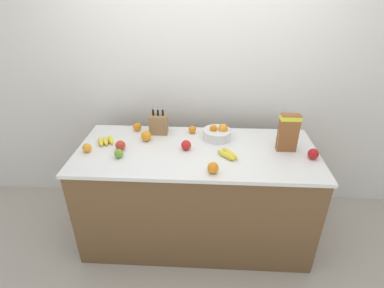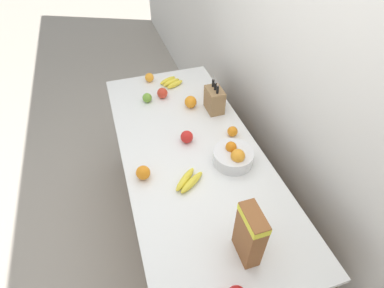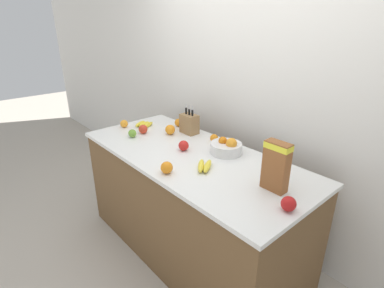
# 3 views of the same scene
# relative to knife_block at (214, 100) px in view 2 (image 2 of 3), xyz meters

# --- Properties ---
(ground_plane) EXTENTS (14.00, 14.00, 0.00)m
(ground_plane) POSITION_rel_knife_block_xyz_m (0.35, -0.29, -1.00)
(ground_plane) COLOR #B2A899
(wall_back) EXTENTS (9.00, 0.06, 2.60)m
(wall_back) POSITION_rel_knife_block_xyz_m (0.35, 0.35, 0.30)
(wall_back) COLOR silver
(wall_back) RESTS_ON ground_plane
(counter) EXTENTS (1.96, 0.86, 0.91)m
(counter) POSITION_rel_knife_block_xyz_m (0.35, -0.29, -0.55)
(counter) COLOR brown
(counter) RESTS_ON ground_plane
(knife_block) EXTENTS (0.16, 0.11, 0.26)m
(knife_block) POSITION_rel_knife_block_xyz_m (0.00, 0.00, 0.00)
(knife_block) COLOR #937047
(knife_block) RESTS_ON counter
(cereal_box) EXTENTS (0.16, 0.08, 0.31)m
(cereal_box) POSITION_rel_knife_block_xyz_m (1.08, -0.25, 0.08)
(cereal_box) COLOR brown
(cereal_box) RESTS_ON counter
(fruit_bowl) EXTENTS (0.24, 0.24, 0.14)m
(fruit_bowl) POSITION_rel_knife_block_xyz_m (0.52, -0.08, -0.04)
(fruit_bowl) COLOR silver
(fruit_bowl) RESTS_ON counter
(banana_bunch_left) EXTENTS (0.19, 0.20, 0.04)m
(banana_bunch_left) POSITION_rel_knife_block_xyz_m (0.60, -0.38, -0.07)
(banana_bunch_left) COLOR yellow
(banana_bunch_left) RESTS_ON counter
(banana_bunch_right) EXTENTS (0.18, 0.20, 0.04)m
(banana_bunch_right) POSITION_rel_knife_block_xyz_m (-0.43, -0.21, -0.07)
(banana_bunch_right) COLOR yellow
(banana_bunch_right) RESTS_ON counter
(apple_front) EXTENTS (0.07, 0.07, 0.07)m
(apple_front) POSITION_rel_knife_block_xyz_m (-0.25, -0.44, -0.05)
(apple_front) COLOR #6B9E33
(apple_front) RESTS_ON counter
(apple_near_bananas) EXTENTS (0.08, 0.08, 0.08)m
(apple_near_bananas) POSITION_rel_knife_block_xyz_m (0.27, -0.29, -0.05)
(apple_near_bananas) COLOR red
(apple_near_bananas) RESTS_ON counter
(apple_leftmost) EXTENTS (0.08, 0.08, 0.08)m
(apple_leftmost) POSITION_rel_knife_block_xyz_m (-0.27, -0.32, -0.05)
(apple_leftmost) COLOR red
(apple_leftmost) RESTS_ON counter
(orange_front_left) EXTENTS (0.07, 0.07, 0.07)m
(orange_front_left) POSITION_rel_knife_block_xyz_m (-0.53, -0.37, -0.05)
(orange_front_left) COLOR orange
(orange_front_left) RESTS_ON counter
(orange_front_center) EXTENTS (0.07, 0.07, 0.07)m
(orange_front_center) POSITION_rel_knife_block_xyz_m (-0.21, 0.04, -0.05)
(orange_front_center) COLOR orange
(orange_front_center) RESTS_ON counter
(orange_by_cereal) EXTENTS (0.08, 0.08, 0.08)m
(orange_by_cereal) POSITION_rel_knife_block_xyz_m (0.48, -0.61, -0.05)
(orange_by_cereal) COLOR orange
(orange_by_cereal) RESTS_ON counter
(orange_near_bowl) EXTENTS (0.07, 0.07, 0.07)m
(orange_near_bowl) POSITION_rel_knife_block_xyz_m (0.30, 0.02, -0.05)
(orange_near_bowl) COLOR orange
(orange_near_bowl) RESTS_ON counter
(orange_front_right) EXTENTS (0.09, 0.09, 0.09)m
(orange_front_right) POSITION_rel_knife_block_xyz_m (-0.09, -0.15, -0.04)
(orange_front_right) COLOR orange
(orange_front_right) RESTS_ON counter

